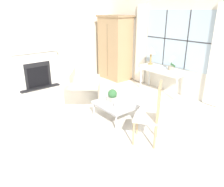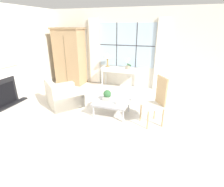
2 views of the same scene
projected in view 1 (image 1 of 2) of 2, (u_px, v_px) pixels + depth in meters
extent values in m
plane|color=silver|center=(88.00, 122.00, 4.81)|extent=(14.00, 14.00, 0.00)
cube|color=silver|center=(176.00, 44.00, 6.11)|extent=(7.20, 0.06, 2.80)
cube|color=silver|center=(176.00, 40.00, 6.04)|extent=(2.05, 0.01, 1.54)
cube|color=#2D2D33|center=(165.00, 38.00, 6.30)|extent=(0.02, 0.02, 1.54)
cube|color=#2D2D33|center=(187.00, 41.00, 5.77)|extent=(0.02, 0.02, 1.54)
cube|color=#2D2D33|center=(176.00, 40.00, 6.04)|extent=(2.05, 0.02, 0.02)
cube|color=white|center=(141.00, 45.00, 7.02)|extent=(0.39, 0.06, 2.46)
cube|color=white|center=(218.00, 57.00, 5.21)|extent=(0.39, 0.06, 2.46)
cube|color=silver|center=(48.00, 41.00, 6.85)|extent=(0.06, 7.20, 2.80)
cube|color=black|center=(40.00, 87.00, 6.88)|extent=(0.34, 1.23, 0.04)
cube|color=silver|center=(36.00, 70.00, 6.75)|extent=(0.18, 1.36, 1.12)
cube|color=silver|center=(34.00, 51.00, 6.51)|extent=(0.24, 1.44, 0.04)
cube|color=black|center=(38.00, 77.00, 6.74)|extent=(0.02, 0.65, 0.62)
cube|color=black|center=(38.00, 75.00, 6.73)|extent=(0.01, 0.81, 0.78)
cube|color=silver|center=(31.00, 33.00, 6.40)|extent=(0.04, 1.20, 1.05)
cube|color=silver|center=(31.00, 33.00, 6.38)|extent=(0.01, 1.12, 0.97)
cube|color=tan|center=(115.00, 49.00, 7.55)|extent=(1.08, 0.67, 2.08)
cube|color=#977752|center=(115.00, 16.00, 7.16)|extent=(1.16, 0.73, 0.06)
cube|color=brown|center=(107.00, 51.00, 7.36)|extent=(0.01, 0.01, 1.75)
sphere|color=#997F4C|center=(106.00, 50.00, 7.38)|extent=(0.03, 0.03, 0.03)
sphere|color=#997F4C|center=(108.00, 50.00, 7.31)|extent=(0.03, 0.03, 0.03)
cube|color=silver|center=(163.00, 68.00, 6.25)|extent=(1.37, 0.47, 0.03)
cube|color=silver|center=(162.00, 70.00, 6.28)|extent=(1.31, 0.46, 0.10)
cylinder|color=silver|center=(141.00, 77.00, 6.74)|extent=(0.04, 0.04, 0.72)
cylinder|color=silver|center=(176.00, 88.00, 5.81)|extent=(0.04, 0.04, 0.72)
cylinder|color=silver|center=(149.00, 75.00, 6.97)|extent=(0.04, 0.04, 0.72)
cylinder|color=silver|center=(185.00, 85.00, 6.04)|extent=(0.04, 0.04, 0.72)
cylinder|color=#9E7F47|center=(150.00, 64.00, 6.64)|extent=(0.16, 0.16, 0.02)
cylinder|color=#9E7F47|center=(151.00, 58.00, 6.58)|extent=(0.06, 0.06, 0.31)
cone|color=white|center=(151.00, 50.00, 6.49)|extent=(0.29, 0.29, 0.19)
cylinder|color=tan|center=(171.00, 68.00, 6.02)|extent=(0.17, 0.17, 0.10)
cylinder|color=#336638|center=(172.00, 61.00, 5.95)|extent=(0.01, 0.01, 0.27)
cube|color=#336638|center=(173.00, 65.00, 5.95)|extent=(0.16, 0.02, 0.09)
sphere|color=silver|center=(171.00, 61.00, 5.98)|extent=(0.09, 0.09, 0.09)
sphere|color=silver|center=(172.00, 59.00, 5.94)|extent=(0.09, 0.09, 0.09)
sphere|color=silver|center=(173.00, 58.00, 5.90)|extent=(0.09, 0.09, 0.09)
cube|color=beige|center=(83.00, 91.00, 6.07)|extent=(1.32, 1.30, 0.39)
cube|color=beige|center=(70.00, 78.00, 5.94)|extent=(0.87, 0.75, 0.36)
cube|color=beige|center=(85.00, 84.00, 6.42)|extent=(0.71, 0.80, 0.53)
cube|color=beige|center=(81.00, 94.00, 5.68)|extent=(0.71, 0.80, 0.53)
cube|color=white|center=(146.00, 118.00, 3.94)|extent=(0.61, 0.61, 0.03)
cube|color=tan|center=(159.00, 103.00, 3.77)|extent=(0.26, 0.35, 0.62)
cube|color=tan|center=(160.00, 85.00, 3.66)|extent=(0.28, 0.38, 0.05)
cylinder|color=tan|center=(133.00, 134.00, 3.91)|extent=(0.04, 0.04, 0.47)
cylinder|color=tan|center=(137.00, 124.00, 4.25)|extent=(0.04, 0.04, 0.47)
cylinder|color=tan|center=(155.00, 137.00, 3.81)|extent=(0.04, 0.04, 0.47)
cylinder|color=tan|center=(157.00, 126.00, 4.15)|extent=(0.04, 0.04, 0.47)
cube|color=#BCBCC1|center=(115.00, 104.00, 4.83)|extent=(0.89, 0.68, 0.03)
cube|color=#A0A0A4|center=(115.00, 105.00, 4.84)|extent=(0.87, 0.67, 0.04)
cylinder|color=#BCBCC1|center=(94.00, 109.00, 5.01)|extent=(0.04, 0.04, 0.35)
cylinder|color=#BCBCC1|center=(116.00, 122.00, 4.44)|extent=(0.04, 0.04, 0.35)
cylinder|color=#BCBCC1|center=(113.00, 103.00, 5.35)|extent=(0.04, 0.04, 0.35)
cylinder|color=#BCBCC1|center=(136.00, 114.00, 4.79)|extent=(0.04, 0.04, 0.35)
cube|color=#BCB7AD|center=(112.00, 99.00, 4.93)|extent=(0.20, 0.20, 0.11)
sphere|color=#336638|center=(112.00, 94.00, 4.89)|extent=(0.21, 0.21, 0.21)
cylinder|color=silver|center=(116.00, 107.00, 4.61)|extent=(0.10, 0.10, 0.01)
cylinder|color=white|center=(116.00, 104.00, 4.59)|extent=(0.07, 0.07, 0.13)
cylinder|color=black|center=(116.00, 101.00, 4.56)|extent=(0.00, 0.00, 0.01)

